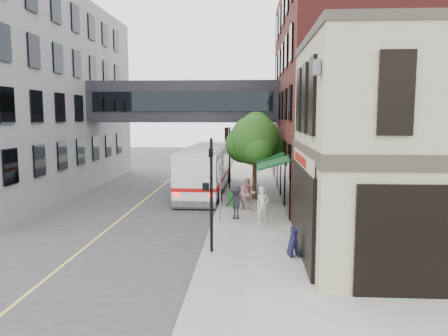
# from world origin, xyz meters

# --- Properties ---
(ground) EXTENTS (120.00, 120.00, 0.00)m
(ground) POSITION_xyz_m (0.00, 0.00, 0.00)
(ground) COLOR #38383A
(ground) RESTS_ON ground
(sidewalk_main) EXTENTS (4.00, 60.00, 0.15)m
(sidewalk_main) POSITION_xyz_m (2.00, 14.00, 0.07)
(sidewalk_main) COLOR gray
(sidewalk_main) RESTS_ON ground
(corner_building) EXTENTS (10.19, 8.12, 8.45)m
(corner_building) POSITION_xyz_m (8.97, 2.00, 4.21)
(corner_building) COLOR tan
(corner_building) RESTS_ON ground
(brick_building) EXTENTS (13.76, 18.00, 14.00)m
(brick_building) POSITION_xyz_m (9.98, 15.00, 6.99)
(brick_building) COLOR #591E1C
(brick_building) RESTS_ON ground
(skyway_bridge) EXTENTS (14.00, 3.18, 3.00)m
(skyway_bridge) POSITION_xyz_m (-3.00, 18.00, 6.50)
(skyway_bridge) COLOR black
(skyway_bridge) RESTS_ON ground
(traffic_signal_near) EXTENTS (0.44, 0.22, 4.60)m
(traffic_signal_near) POSITION_xyz_m (0.37, 2.00, 2.98)
(traffic_signal_near) COLOR black
(traffic_signal_near) RESTS_ON sidewalk_main
(traffic_signal_far) EXTENTS (0.53, 0.28, 4.50)m
(traffic_signal_far) POSITION_xyz_m (0.26, 17.00, 3.34)
(traffic_signal_far) COLOR black
(traffic_signal_far) RESTS_ON sidewalk_main
(street_sign_pole) EXTENTS (0.08, 0.75, 3.00)m
(street_sign_pole) POSITION_xyz_m (0.39, 7.00, 1.93)
(street_sign_pole) COLOR gray
(street_sign_pole) RESTS_ON sidewalk_main
(street_tree) EXTENTS (3.80, 3.20, 5.60)m
(street_tree) POSITION_xyz_m (2.19, 13.22, 3.91)
(street_tree) COLOR #382619
(street_tree) RESTS_ON sidewalk_main
(lane_marking) EXTENTS (0.12, 40.00, 0.01)m
(lane_marking) POSITION_xyz_m (-5.00, 10.00, 0.01)
(lane_marking) COLOR #D8CC4C
(lane_marking) RESTS_ON ground
(bus) EXTENTS (3.15, 12.12, 3.25)m
(bus) POSITION_xyz_m (-1.22, 16.00, 1.82)
(bus) COLOR white
(bus) RESTS_ON ground
(pedestrian_a) EXTENTS (0.80, 0.68, 1.85)m
(pedestrian_a) POSITION_xyz_m (2.54, 6.62, 1.08)
(pedestrian_a) COLOR silver
(pedestrian_a) RESTS_ON sidewalk_main
(pedestrian_b) EXTENTS (0.93, 0.74, 1.85)m
(pedestrian_b) POSITION_xyz_m (1.78, 9.76, 1.07)
(pedestrian_b) COLOR pink
(pedestrian_b) RESTS_ON sidewalk_main
(pedestrian_c) EXTENTS (1.30, 1.09, 1.75)m
(pedestrian_c) POSITION_xyz_m (1.17, 7.53, 1.03)
(pedestrian_c) COLOR #22242A
(pedestrian_c) RESTS_ON sidewalk_main
(newspaper_box) EXTENTS (0.51, 0.47, 0.87)m
(newspaper_box) POSITION_xyz_m (0.83, 10.77, 0.58)
(newspaper_box) COLOR #145820
(newspaper_box) RESTS_ON sidewalk_main
(sandwich_board) EXTENTS (0.46, 0.64, 1.06)m
(sandwich_board) POSITION_xyz_m (3.60, 1.67, 0.68)
(sandwich_board) COLOR black
(sandwich_board) RESTS_ON sidewalk_main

